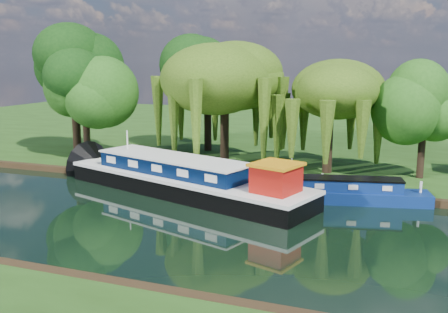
% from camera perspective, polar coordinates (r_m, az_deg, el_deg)
% --- Properties ---
extents(ground, '(120.00, 120.00, 0.00)m').
position_cam_1_polar(ground, '(26.29, 1.56, -8.44)').
color(ground, black).
extents(far_bank, '(120.00, 52.00, 0.45)m').
position_cam_1_polar(far_bank, '(58.67, 12.24, 2.42)').
color(far_bank, '#1F3F11').
rests_on(far_bank, ground).
extents(dutch_barge, '(18.88, 9.69, 3.90)m').
position_cam_1_polar(dutch_barge, '(33.03, -4.38, -2.65)').
color(dutch_barge, black).
rests_on(dutch_barge, ground).
extents(narrowboat, '(11.62, 4.27, 1.67)m').
position_cam_1_polar(narrowboat, '(32.04, 12.56, -4.01)').
color(narrowboat, navy).
rests_on(narrowboat, ground).
extents(red_dinghy, '(3.55, 3.01, 0.62)m').
position_cam_1_polar(red_dinghy, '(34.13, -6.54, -3.92)').
color(red_dinghy, '#98110B').
rests_on(red_dinghy, ground).
extents(willow_left, '(7.70, 7.70, 9.23)m').
position_cam_1_polar(willow_left, '(39.59, 0.06, 8.70)').
color(willow_left, black).
rests_on(willow_left, far_bank).
extents(willow_right, '(6.15, 6.15, 7.50)m').
position_cam_1_polar(willow_right, '(37.36, 11.98, 6.43)').
color(willow_right, black).
rests_on(willow_right, far_bank).
extents(tree_far_left, '(5.14, 5.14, 8.28)m').
position_cam_1_polar(tree_far_left, '(43.34, -15.66, 7.13)').
color(tree_far_left, black).
rests_on(tree_far_left, far_bank).
extents(tree_far_back, '(6.10, 6.10, 10.27)m').
position_cam_1_polar(tree_far_back, '(45.78, -16.84, 9.11)').
color(tree_far_back, black).
rests_on(tree_far_back, far_bank).
extents(tree_far_mid, '(5.90, 5.90, 9.65)m').
position_cam_1_polar(tree_far_mid, '(45.76, -1.89, 8.94)').
color(tree_far_mid, black).
rests_on(tree_far_mid, far_bank).
extents(tree_far_right, '(4.37, 4.37, 7.16)m').
position_cam_1_polar(tree_far_right, '(37.62, 21.96, 5.09)').
color(tree_far_right, black).
rests_on(tree_far_right, far_bank).
extents(lamppost, '(0.36, 0.36, 2.56)m').
position_cam_1_polar(lamppost, '(35.37, 7.80, 0.60)').
color(lamppost, silver).
rests_on(lamppost, far_bank).
extents(mooring_posts, '(19.16, 0.16, 1.00)m').
position_cam_1_polar(mooring_posts, '(33.90, 5.31, -2.34)').
color(mooring_posts, silver).
rests_on(mooring_posts, far_bank).
extents(reeds_near, '(33.70, 1.50, 1.10)m').
position_cam_1_polar(reeds_near, '(17.95, 15.35, -16.63)').
color(reeds_near, '#1C5617').
rests_on(reeds_near, ground).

